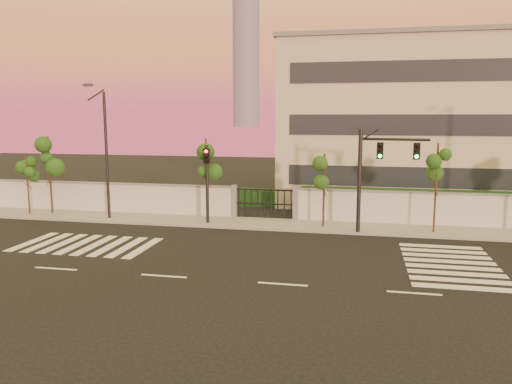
# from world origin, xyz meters

# --- Properties ---
(ground) EXTENTS (120.00, 120.00, 0.00)m
(ground) POSITION_xyz_m (0.00, 0.00, 0.00)
(ground) COLOR black
(ground) RESTS_ON ground
(sidewalk) EXTENTS (60.00, 3.00, 0.15)m
(sidewalk) POSITION_xyz_m (0.00, 10.50, 0.07)
(sidewalk) COLOR gray
(sidewalk) RESTS_ON ground
(perimeter_wall) EXTENTS (60.00, 0.36, 2.20)m
(perimeter_wall) POSITION_xyz_m (0.10, 12.00, 1.07)
(perimeter_wall) COLOR silver
(perimeter_wall) RESTS_ON ground
(hedge_row) EXTENTS (41.00, 4.25, 1.80)m
(hedge_row) POSITION_xyz_m (1.17, 14.74, 0.82)
(hedge_row) COLOR #103514
(hedge_row) RESTS_ON ground
(institutional_building) EXTENTS (24.40, 12.40, 12.25)m
(institutional_building) POSITION_xyz_m (9.00, 21.99, 6.16)
(institutional_building) COLOR beige
(institutional_building) RESTS_ON ground
(distant_skyscraper) EXTENTS (16.00, 16.00, 118.00)m
(distant_skyscraper) POSITION_xyz_m (-65.00, 280.00, 61.98)
(distant_skyscraper) COLOR slate
(distant_skyscraper) RESTS_ON ground
(road_markings) EXTENTS (57.00, 7.62, 0.02)m
(road_markings) POSITION_xyz_m (-1.58, 3.76, 0.01)
(road_markings) COLOR silver
(road_markings) RESTS_ON ground
(street_tree_a) EXTENTS (1.34, 1.06, 4.11)m
(street_tree_a) POSITION_xyz_m (-18.46, 9.99, 3.03)
(street_tree_a) COLOR #382314
(street_tree_a) RESTS_ON ground
(street_tree_b) EXTENTS (1.58, 1.26, 5.28)m
(street_tree_b) POSITION_xyz_m (-17.20, 10.61, 3.89)
(street_tree_b) COLOR #382314
(street_tree_b) RESTS_ON ground
(street_tree_c) EXTENTS (1.41, 1.12, 5.25)m
(street_tree_c) POSITION_xyz_m (-6.32, 10.40, 3.86)
(street_tree_c) COLOR #382314
(street_tree_c) RESTS_ON ground
(street_tree_d) EXTENTS (1.64, 1.30, 4.43)m
(street_tree_d) POSITION_xyz_m (0.88, 10.28, 3.26)
(street_tree_d) COLOR #382314
(street_tree_d) RESTS_ON ground
(street_tree_e) EXTENTS (1.41, 1.12, 5.13)m
(street_tree_e) POSITION_xyz_m (7.06, 10.04, 3.77)
(street_tree_e) COLOR #382314
(street_tree_e) RESTS_ON ground
(traffic_signal_main) EXTENTS (3.73, 0.81, 5.92)m
(traffic_signal_main) POSITION_xyz_m (3.62, 9.18, 3.74)
(traffic_signal_main) COLOR black
(traffic_signal_main) RESTS_ON ground
(traffic_signal_secondary) EXTENTS (0.38, 0.36, 4.88)m
(traffic_signal_secondary) POSITION_xyz_m (-6.10, 9.77, 3.10)
(traffic_signal_secondary) COLOR black
(traffic_signal_secondary) RESTS_ON ground
(streetlight_west) EXTENTS (0.50, 2.03, 8.44)m
(streetlight_west) POSITION_xyz_m (-12.72, 9.77, 4.56)
(streetlight_west) COLOR black
(streetlight_west) RESTS_ON ground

